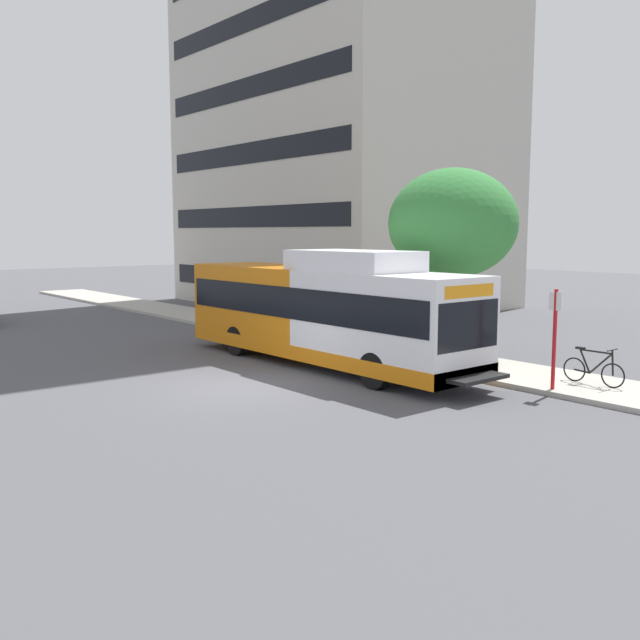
{
  "coord_description": "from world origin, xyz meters",
  "views": [
    {
      "loc": [
        -10.18,
        -15.69,
        4.18
      ],
      "look_at": [
        2.9,
        0.21,
        1.6
      ],
      "focal_mm": 39.34,
      "sensor_mm": 36.0,
      "label": 1
    }
  ],
  "objects_px": {
    "transit_bus": "(324,312)",
    "bus_stop_sign_pole": "(555,332)",
    "bicycle_parked": "(593,369)",
    "street_tree_near_stop": "(453,224)"
  },
  "relations": [
    {
      "from": "bus_stop_sign_pole",
      "to": "bicycle_parked",
      "type": "xyz_separation_m",
      "value": [
        1.31,
        -0.39,
        -1.09
      ]
    },
    {
      "from": "transit_bus",
      "to": "bus_stop_sign_pole",
      "type": "distance_m",
      "value": 7.18
    },
    {
      "from": "bus_stop_sign_pole",
      "to": "street_tree_near_stop",
      "type": "xyz_separation_m",
      "value": [
        1.84,
        4.99,
        2.81
      ]
    },
    {
      "from": "transit_bus",
      "to": "street_tree_near_stop",
      "type": "relative_size",
      "value": 2.01
    },
    {
      "from": "bicycle_parked",
      "to": "street_tree_near_stop",
      "type": "xyz_separation_m",
      "value": [
        0.53,
        5.37,
        3.9
      ]
    },
    {
      "from": "bus_stop_sign_pole",
      "to": "street_tree_near_stop",
      "type": "distance_m",
      "value": 6.01
    },
    {
      "from": "street_tree_near_stop",
      "to": "bicycle_parked",
      "type": "bearing_deg",
      "value": -95.62
    },
    {
      "from": "bus_stop_sign_pole",
      "to": "transit_bus",
      "type": "bearing_deg",
      "value": 106.05
    },
    {
      "from": "transit_bus",
      "to": "bus_stop_sign_pole",
      "type": "xyz_separation_m",
      "value": [
        1.99,
        -6.9,
        -0.05
      ]
    },
    {
      "from": "transit_bus",
      "to": "bicycle_parked",
      "type": "bearing_deg",
      "value": -65.66
    }
  ]
}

